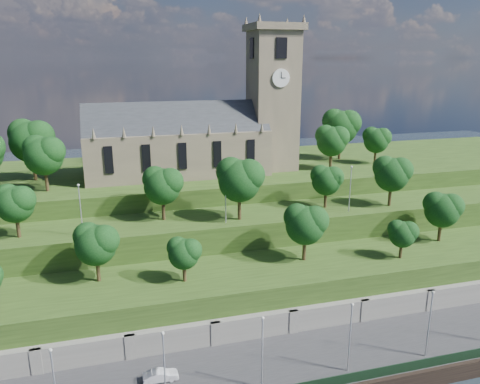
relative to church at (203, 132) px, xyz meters
name	(u,v)px	position (x,y,z in m)	size (l,w,h in m)	color
promenade	(269,371)	(-0.79, -39.98, -21.52)	(160.00, 12.00, 2.00)	#2D2D30
retaining_wall	(253,331)	(-0.79, -34.01, -20.02)	(160.00, 2.10, 5.00)	slate
embankment_lower	(240,298)	(-0.79, -27.98, -18.52)	(160.00, 12.00, 8.00)	#284316
embankment_upper	(222,253)	(-0.79, -16.98, -16.52)	(160.00, 10.00, 12.00)	#284316
hilltop	(197,205)	(-0.79, 4.02, -15.02)	(160.00, 32.00, 15.00)	#284316
church	(203,132)	(0.00, 0.00, 0.00)	(38.60, 12.35, 27.60)	brown
trees_lower	(269,231)	(3.44, -27.27, -9.56)	(67.86, 8.58, 8.13)	#312413
trees_upper	(242,181)	(2.19, -17.98, -4.87)	(61.99, 8.88, 9.45)	#312413
trees_hilltop	(175,139)	(-5.28, -0.86, -0.97)	(76.37, 16.46, 10.54)	#312413
lamp_posts_promenade	(262,347)	(-2.79, -43.48, -15.73)	(60.36, 0.36, 8.36)	#B2B2B7
lamp_posts_upper	(226,195)	(-0.79, -19.98, -6.23)	(40.36, 0.36, 7.39)	#B2B2B7
car_middle	(161,375)	(-12.91, -39.59, -19.90)	(1.31, 3.77, 1.24)	#BBBAC0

